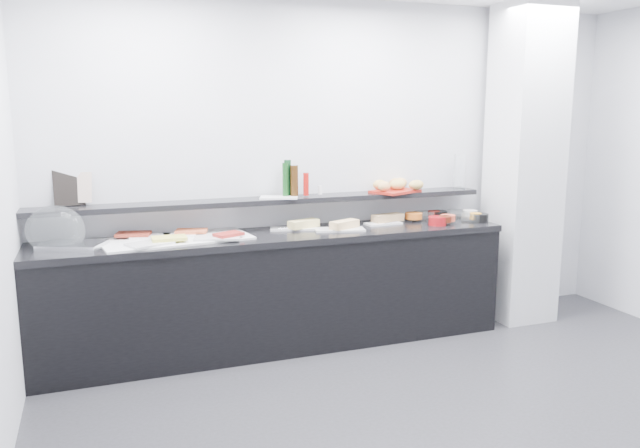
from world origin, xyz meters
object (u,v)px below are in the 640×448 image
object	(u,v)px
condiment_tray	(279,197)
carafe	(460,171)
sandwich_plate_mid	(340,230)
cloche_base	(73,246)
framed_print	(69,188)
bread_tray	(395,191)

from	to	relation	value
condiment_tray	carafe	world-z (taller)	carafe
sandwich_plate_mid	cloche_base	bearing A→B (deg)	-167.46
condiment_tray	framed_print	bearing A→B (deg)	-166.20
sandwich_plate_mid	carafe	world-z (taller)	carafe
cloche_base	condiment_tray	size ratio (longest dim) A/B	1.40
bread_tray	carafe	distance (m)	0.66
cloche_base	sandwich_plate_mid	distance (m)	1.94
sandwich_plate_mid	condiment_tray	xyz separation A→B (m)	(-0.43, 0.20, 0.25)
framed_print	condiment_tray	world-z (taller)	framed_print
condiment_tray	bread_tray	xyz separation A→B (m)	(1.01, -0.00, 0.00)
sandwich_plate_mid	bread_tray	xyz separation A→B (m)	(0.58, 0.20, 0.25)
condiment_tray	bread_tray	world-z (taller)	bread_tray
framed_print	bread_tray	world-z (taller)	framed_print
framed_print	carafe	bearing A→B (deg)	-6.12
cloche_base	condiment_tray	distance (m)	1.54
sandwich_plate_mid	bread_tray	size ratio (longest dim) A/B	1.01
sandwich_plate_mid	bread_tray	world-z (taller)	bread_tray
carafe	sandwich_plate_mid	bearing A→B (deg)	-169.00
condiment_tray	carafe	distance (m)	1.66
condiment_tray	bread_tray	bearing A→B (deg)	19.28
cloche_base	sandwich_plate_mid	size ratio (longest dim) A/B	1.05
cloche_base	condiment_tray	xyz separation A→B (m)	(1.51, 0.17, 0.24)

